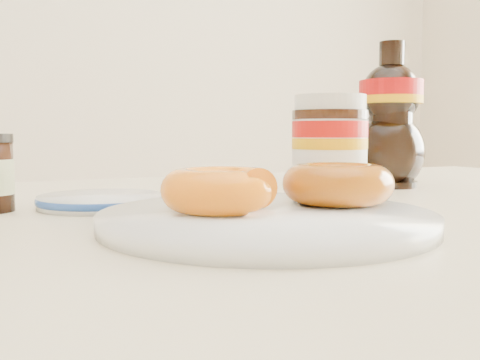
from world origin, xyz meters
name	(u,v)px	position (x,y,z in m)	size (l,w,h in m)	color
dining_table	(300,289)	(0.00, 0.10, 0.67)	(1.40, 0.90, 0.75)	beige
plate	(266,219)	(-0.08, 0.02, 0.76)	(0.27, 0.27, 0.01)	white
donut_bitten	(221,190)	(-0.11, 0.04, 0.78)	(0.10, 0.10, 0.03)	orange
donut_whole	(338,184)	(0.00, 0.04, 0.78)	(0.10, 0.10, 0.04)	#A65B0A
nutella_jar	(329,145)	(0.06, 0.14, 0.81)	(0.08, 0.08, 0.12)	white
syrup_bottle	(390,115)	(0.24, 0.24, 0.85)	(0.11, 0.09, 0.21)	black
blue_rim_saucer	(101,200)	(-0.18, 0.20, 0.76)	(0.13, 0.13, 0.01)	white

